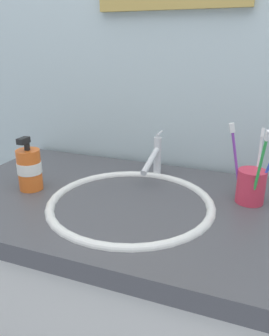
# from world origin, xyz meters

# --- Properties ---
(tiled_wall_back) EXTENTS (2.26, 0.04, 2.40)m
(tiled_wall_back) POSITION_xyz_m (0.00, 0.34, 1.20)
(tiled_wall_back) COLOR silver
(tiled_wall_back) RESTS_ON ground
(vanity_counter) EXTENTS (1.06, 0.59, 0.87)m
(vanity_counter) POSITION_xyz_m (0.00, 0.00, 0.44)
(vanity_counter) COLOR silver
(vanity_counter) RESTS_ON ground
(sink_basin) EXTENTS (0.44, 0.44, 0.10)m
(sink_basin) POSITION_xyz_m (-0.00, -0.03, 0.84)
(sink_basin) COLOR white
(sink_basin) RESTS_ON vanity_counter
(faucet) EXTENTS (0.02, 0.17, 0.14)m
(faucet) POSITION_xyz_m (-0.00, 0.18, 0.94)
(faucet) COLOR silver
(faucet) RESTS_ON sink_basin
(toothbrush_cup) EXTENTS (0.07, 0.07, 0.09)m
(toothbrush_cup) POSITION_xyz_m (0.29, 0.10, 0.92)
(toothbrush_cup) COLOR #D8334C
(toothbrush_cup) RESTS_ON vanity_counter
(toothbrush_purple) EXTENTS (0.05, 0.02, 0.21)m
(toothbrush_purple) POSITION_xyz_m (0.24, 0.09, 0.99)
(toothbrush_purple) COLOR purple
(toothbrush_purple) RESTS_ON toothbrush_cup
(toothbrush_white) EXTENTS (0.01, 0.04, 0.19)m
(toothbrush_white) POSITION_xyz_m (0.30, 0.13, 0.98)
(toothbrush_white) COLOR white
(toothbrush_white) RESTS_ON toothbrush_cup
(toothbrush_green) EXTENTS (0.03, 0.06, 0.21)m
(toothbrush_green) POSITION_xyz_m (0.30, 0.05, 0.99)
(toothbrush_green) COLOR green
(toothbrush_green) RESTS_ON toothbrush_cup
(soap_dispenser) EXTENTS (0.07, 0.07, 0.16)m
(soap_dispenser) POSITION_xyz_m (-0.30, -0.04, 0.93)
(soap_dispenser) COLOR orange
(soap_dispenser) RESTS_ON vanity_counter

